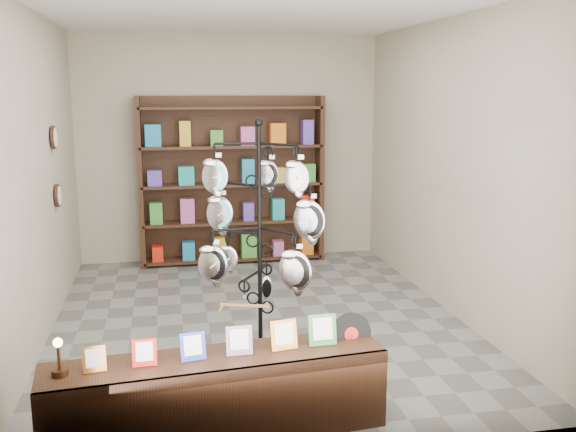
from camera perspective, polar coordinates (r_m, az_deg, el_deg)
name	(u,v)px	position (r m, az deg, el deg)	size (l,w,h in m)	color
ground	(258,319)	(6.56, -2.69, -9.16)	(5.00, 5.00, 0.00)	slate
room_envelope	(256,135)	(6.17, -2.85, 7.18)	(5.00, 5.00, 5.00)	#ACA18A
display_tree	(260,228)	(5.11, -2.55, -1.10)	(1.14, 1.14, 2.07)	black
front_shelf	(217,395)	(4.46, -6.29, -15.57)	(2.29, 0.68, 0.80)	black
back_shelving	(232,186)	(8.53, -4.98, 2.70)	(2.42, 0.36, 2.20)	black
wall_clocks	(56,167)	(7.02, -19.95, 4.14)	(0.03, 0.24, 0.84)	black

